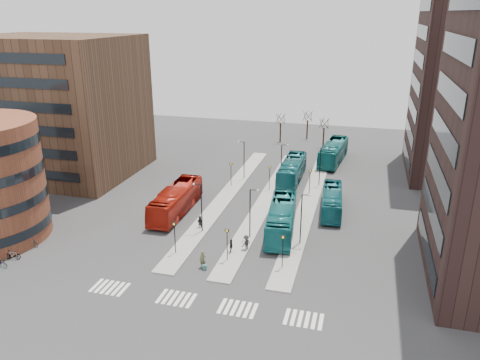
% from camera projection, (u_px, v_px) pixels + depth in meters
% --- Properties ---
extents(ground, '(160.00, 160.00, 0.00)m').
position_uv_depth(ground, '(169.00, 326.00, 40.05)').
color(ground, '#2C2C2F').
rests_on(ground, ground).
extents(island_left, '(2.50, 45.00, 0.15)m').
position_uv_depth(island_left, '(226.00, 196.00, 68.24)').
color(island_left, gray).
rests_on(island_left, ground).
extents(island_mid, '(2.50, 45.00, 0.15)m').
position_uv_depth(island_mid, '(266.00, 200.00, 66.76)').
color(island_mid, gray).
rests_on(island_mid, ground).
extents(island_right, '(2.50, 45.00, 0.15)m').
position_uv_depth(island_right, '(308.00, 204.00, 65.27)').
color(island_right, gray).
rests_on(island_right, ground).
extents(suitcase, '(0.52, 0.46, 0.55)m').
position_uv_depth(suitcase, '(205.00, 267.00, 48.74)').
color(suitcase, navy).
rests_on(suitcase, ground).
extents(red_bus, '(3.22, 13.04, 3.62)m').
position_uv_depth(red_bus, '(176.00, 200.00, 62.13)').
color(red_bus, '#A2190C').
rests_on(red_bus, ground).
extents(teal_bus_a, '(4.33, 13.05, 3.57)m').
position_uv_depth(teal_bus_a, '(281.00, 218.00, 56.74)').
color(teal_bus_a, '#15686B').
rests_on(teal_bus_a, ground).
extents(teal_bus_b, '(2.95, 12.57, 3.50)m').
position_uv_depth(teal_bus_b, '(292.00, 170.00, 74.15)').
color(teal_bus_b, '#135B61').
rests_on(teal_bus_b, ground).
extents(teal_bus_c, '(3.27, 10.97, 3.02)m').
position_uv_depth(teal_bus_c, '(332.00, 201.00, 62.62)').
color(teal_bus_c, '#156269').
rests_on(teal_bus_c, ground).
extents(teal_bus_d, '(4.53, 13.48, 3.68)m').
position_uv_depth(teal_bus_d, '(333.00, 152.00, 83.35)').
color(teal_bus_d, '#146768').
rests_on(teal_bus_d, ground).
extents(traveller, '(0.71, 0.48, 1.89)m').
position_uv_depth(traveller, '(203.00, 259.00, 48.94)').
color(traveller, brown).
rests_on(traveller, ground).
extents(commuter_a, '(0.82, 0.65, 1.62)m').
position_uv_depth(commuter_a, '(200.00, 222.00, 57.98)').
color(commuter_a, black).
rests_on(commuter_a, ground).
extents(commuter_b, '(0.61, 1.04, 1.67)m').
position_uv_depth(commuter_b, '(231.00, 246.00, 51.92)').
color(commuter_b, black).
rests_on(commuter_b, ground).
extents(commuter_c, '(1.16, 1.36, 1.82)m').
position_uv_depth(commuter_c, '(246.00, 243.00, 52.55)').
color(commuter_c, black).
rests_on(commuter_c, ground).
extents(bicycle_near, '(1.78, 1.00, 0.88)m').
position_uv_depth(bicycle_near, '(2.00, 263.00, 49.27)').
color(bicycle_near, gray).
rests_on(bicycle_near, ground).
extents(bicycle_mid, '(1.84, 0.86, 1.07)m').
position_uv_depth(bicycle_mid, '(12.00, 255.00, 50.68)').
color(bicycle_mid, gray).
rests_on(bicycle_mid, ground).
extents(bicycle_far, '(1.82, 0.81, 0.92)m').
position_uv_depth(bicycle_far, '(31.00, 243.00, 53.38)').
color(bicycle_far, gray).
rests_on(bicycle_far, ground).
extents(crosswalk_stripes, '(22.35, 2.40, 0.01)m').
position_uv_depth(crosswalk_stripes, '(204.00, 303.00, 43.24)').
color(crosswalk_stripes, silver).
rests_on(crosswalk_stripes, ground).
extents(office_block, '(25.00, 20.12, 22.00)m').
position_uv_depth(office_block, '(55.00, 106.00, 75.59)').
color(office_block, '#4D3423').
rests_on(office_block, ground).
extents(sign_poles, '(12.45, 22.12, 3.65)m').
position_uv_depth(sign_poles, '(252.00, 203.00, 59.71)').
color(sign_poles, black).
rests_on(sign_poles, ground).
extents(lamp_posts, '(14.04, 20.24, 6.12)m').
position_uv_depth(lamp_posts, '(268.00, 182.00, 63.60)').
color(lamp_posts, black).
rests_on(lamp_posts, ground).
extents(bare_trees, '(10.97, 8.14, 5.90)m').
position_uv_depth(bare_trees, '(304.00, 130.00, 95.35)').
color(bare_trees, black).
rests_on(bare_trees, ground).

